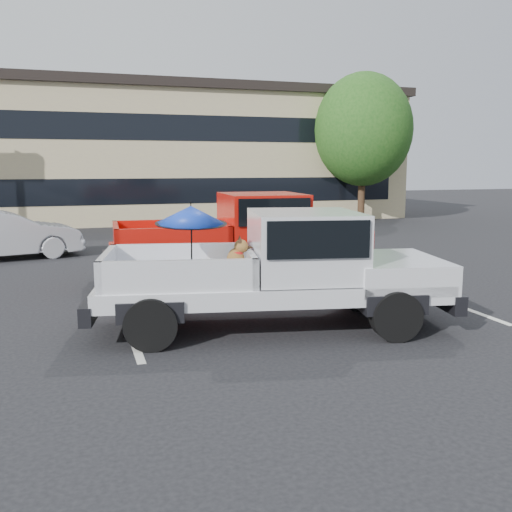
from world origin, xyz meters
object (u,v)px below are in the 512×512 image
object	(u,v)px
tree_right	(363,130)
silver_sedan	(4,235)
tree_back	(249,133)
silver_pickup	(291,263)
red_pickup	(255,233)

from	to	relation	value
tree_right	silver_sedan	world-z (taller)	tree_right
tree_back	silver_pickup	bearing A→B (deg)	-105.49
tree_right	red_pickup	xyz separation A→B (m)	(-8.85, -11.52, -3.13)
tree_right	tree_back	distance (m)	8.55
silver_sedan	tree_right	bearing A→B (deg)	-78.13
red_pickup	silver_sedan	xyz separation A→B (m)	(-5.81, 4.88, -0.40)
red_pickup	tree_back	bearing A→B (deg)	76.21
tree_back	silver_sedan	world-z (taller)	tree_back
red_pickup	silver_pickup	bearing A→B (deg)	-96.41
tree_back	silver_sedan	size ratio (longest dim) A/B	1.72
silver_sedan	red_pickup	bearing A→B (deg)	-142.54
tree_right	red_pickup	distance (m)	14.86
silver_pickup	tree_right	bearing A→B (deg)	69.10
tree_right	silver_sedan	bearing A→B (deg)	-155.65
tree_right	silver_sedan	xyz separation A→B (m)	(-14.66, -6.64, -3.53)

